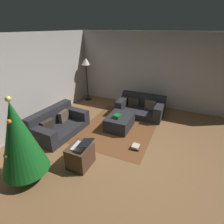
% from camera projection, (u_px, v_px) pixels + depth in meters
% --- Properties ---
extents(ground_plane, '(6.40, 6.40, 0.00)m').
position_uv_depth(ground_plane, '(132.00, 155.00, 4.13)').
color(ground_plane, brown).
extents(rear_partition, '(6.40, 0.12, 2.60)m').
position_uv_depth(rear_partition, '(22.00, 85.00, 4.71)').
color(rear_partition, '#BCB7B2').
rests_on(rear_partition, ground_plane).
extents(corner_partition, '(0.12, 6.40, 2.60)m').
position_uv_depth(corner_partition, '(162.00, 72.00, 6.14)').
color(corner_partition, '#B5B0AB').
rests_on(corner_partition, ground_plane).
extents(couch_left, '(1.62, 1.02, 0.67)m').
position_uv_depth(couch_left, '(57.00, 124.00, 4.96)').
color(couch_left, '#26262B').
rests_on(couch_left, ground_plane).
extents(couch_right, '(0.94, 1.52, 0.64)m').
position_uv_depth(couch_right, '(141.00, 107.00, 6.01)').
color(couch_right, '#26262B').
rests_on(couch_right, ground_plane).
extents(ottoman, '(0.88, 0.67, 0.39)m').
position_uv_depth(ottoman, '(120.00, 122.00, 5.18)').
color(ottoman, '#26262B').
rests_on(ottoman, ground_plane).
extents(gift_box, '(0.23, 0.21, 0.09)m').
position_uv_depth(gift_box, '(117.00, 116.00, 4.99)').
color(gift_box, '#19662D').
rests_on(gift_box, ottoman).
extents(tv_remote, '(0.09, 0.17, 0.02)m').
position_uv_depth(tv_remote, '(119.00, 116.00, 5.07)').
color(tv_remote, black).
rests_on(tv_remote, ottoman).
extents(christmas_tree, '(0.87, 0.87, 1.73)m').
position_uv_depth(christmas_tree, '(19.00, 138.00, 3.15)').
color(christmas_tree, brown).
rests_on(christmas_tree, ground_plane).
extents(side_table, '(0.52, 0.44, 0.48)m').
position_uv_depth(side_table, '(80.00, 156.00, 3.75)').
color(side_table, '#4C3323').
rests_on(side_table, ground_plane).
extents(laptop, '(0.36, 0.43, 0.18)m').
position_uv_depth(laptop, '(82.00, 145.00, 3.60)').
color(laptop, silver).
rests_on(laptop, side_table).
extents(book_stack, '(0.24, 0.20, 0.09)m').
position_uv_depth(book_stack, '(136.00, 147.00, 4.35)').
color(book_stack, '#4C423D').
rests_on(book_stack, ground_plane).
extents(corner_lamp, '(0.36, 0.36, 1.66)m').
position_uv_depth(corner_lamp, '(86.00, 65.00, 6.67)').
color(corner_lamp, black).
rests_on(corner_lamp, ground_plane).
extents(area_rug, '(2.60, 2.00, 0.01)m').
position_uv_depth(area_rug, '(119.00, 127.00, 5.26)').
color(area_rug, brown).
rests_on(area_rug, ground_plane).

